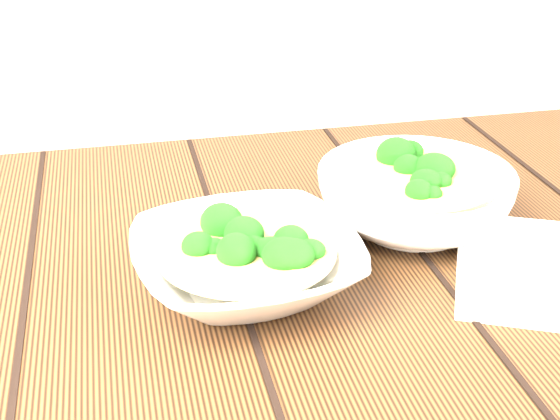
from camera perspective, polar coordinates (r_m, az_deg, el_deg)
The scene contains 4 objects.
table at distance 0.84m, azimuth -1.57°, elevation -12.37°, with size 1.20×0.80×0.75m.
soup_bowl_front at distance 0.75m, azimuth -2.48°, elevation -3.80°, with size 0.24×0.24×0.06m.
soup_bowl_back at distance 0.87m, azimuth 9.81°, elevation 0.95°, with size 0.28×0.28×0.08m.
trivet at distance 0.80m, azimuth 1.68°, elevation -2.59°, with size 0.11×0.11×0.03m, color black.
Camera 1 is at (-0.12, -0.64, 1.16)m, focal length 50.00 mm.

